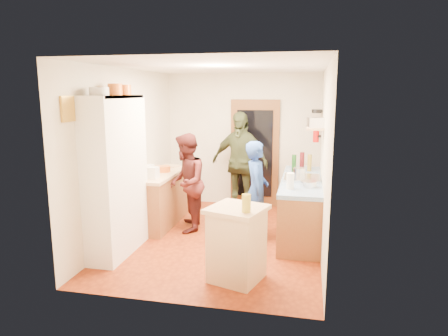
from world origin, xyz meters
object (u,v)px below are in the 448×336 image
(person_back, at_px, (240,163))
(hutch_body, at_px, (116,176))
(person_left, at_px, (188,182))
(person_hob, at_px, (258,190))
(right_counter_base, at_px, (301,208))
(island_base, at_px, (237,246))

(person_back, bearing_deg, hutch_body, -106.58)
(person_left, distance_m, person_back, 1.31)
(person_hob, xyz_separation_m, person_left, (-1.17, 0.15, 0.04))
(right_counter_base, distance_m, person_hob, 0.80)
(right_counter_base, xyz_separation_m, person_left, (-1.81, -0.19, 0.38))
(hutch_body, xyz_separation_m, person_back, (1.35, 2.24, -0.15))
(island_base, height_order, person_left, person_left)
(hutch_body, distance_m, person_back, 2.62)
(hutch_body, xyz_separation_m, right_counter_base, (2.50, 1.30, -0.68))
(right_counter_base, bearing_deg, island_base, -111.76)
(hutch_body, bearing_deg, person_left, 58.35)
(hutch_body, relative_size, right_counter_base, 1.00)
(person_left, bearing_deg, right_counter_base, 83.86)
(right_counter_base, height_order, island_base, island_base)
(hutch_body, distance_m, person_left, 1.34)
(hutch_body, relative_size, person_hob, 1.45)
(person_back, bearing_deg, person_hob, -53.83)
(island_base, relative_size, person_left, 0.54)
(right_counter_base, distance_m, island_base, 1.93)
(right_counter_base, xyz_separation_m, person_back, (-1.15, 0.94, 0.53))
(right_counter_base, relative_size, person_back, 1.16)
(island_base, height_order, person_back, person_back)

